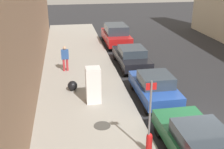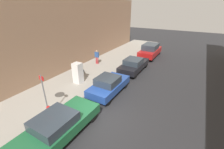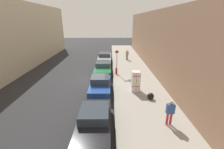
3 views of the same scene
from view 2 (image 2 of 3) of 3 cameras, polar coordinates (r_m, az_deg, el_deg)
The scene contains 13 objects.
ground_plane at distance 9.51m, azimuth -5.23°, elevation -16.31°, with size 80.00×80.00×0.00m, color #28282B.
sidewalk_slab at distance 12.14m, azimuth -22.86°, elevation -7.94°, with size 4.62×44.00×0.14m, color #9E998E.
building_facade_near at distance 13.73m, azimuth -34.33°, elevation 9.09°, with size 2.26×39.60×7.02m, color #937056.
discarded_refrigerator at distance 13.04m, azimuth -12.88°, elevation 0.57°, with size 0.70×0.67×1.77m.
manhole_cover at distance 12.02m, azimuth -19.30°, elevation -7.21°, with size 0.70×0.70×0.02m, color #47443F.
street_sign_post at distance 9.28m, azimuth -24.25°, elevation -7.06°, with size 0.36×0.07×2.77m.
fire_hydrant at distance 9.87m, azimuth -22.87°, elevation -12.74°, with size 0.22×0.22×0.79m.
trash_bag at distance 14.91m, azimuth -11.47°, elevation 1.22°, with size 0.52×0.52×0.52m, color black.
pedestrian_walking_far at distance 17.07m, azimuth -5.78°, elevation 6.98°, with size 0.46×0.22×1.59m.
parked_sedan_green at distance 8.45m, azimuth -19.81°, elevation -17.78°, with size 1.86×4.63×1.39m.
parked_hatchback_blue at distance 11.48m, azimuth -1.26°, elevation -3.94°, with size 1.74×3.86×1.42m.
parked_sedan_dark at distance 15.55m, azimuth 8.28°, elevation 3.73°, with size 1.80×4.33×1.38m.
parked_suv_red at distance 20.52m, azimuth 14.33°, elevation 8.92°, with size 1.92×4.49×1.73m.
Camera 2 is at (4.29, -5.75, 6.24)m, focal length 24.00 mm.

